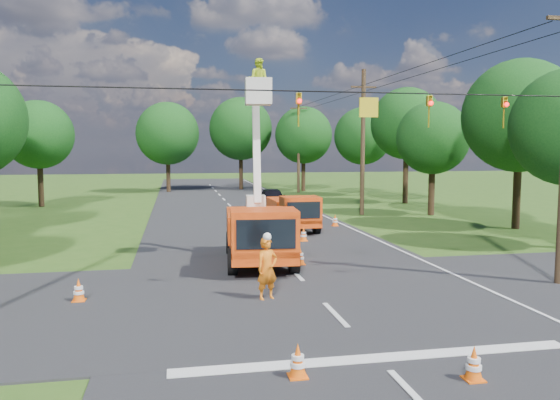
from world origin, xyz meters
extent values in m
plane|color=#305519|center=(0.00, 20.00, 0.00)|extent=(140.00, 140.00, 0.00)
cube|color=black|center=(0.00, 20.00, 0.00)|extent=(12.00, 100.00, 0.06)
cube|color=black|center=(0.00, 2.00, 0.00)|extent=(56.00, 10.00, 0.07)
cube|color=silver|center=(0.00, -3.20, 0.00)|extent=(9.00, 0.45, 0.02)
cube|color=silver|center=(5.60, 20.00, 0.00)|extent=(0.12, 90.00, 0.02)
cube|color=#EE4D10|center=(-0.99, 7.36, 0.78)|extent=(2.88, 6.63, 0.48)
cube|color=#EE4D10|center=(-1.17, 5.05, 1.62)|extent=(2.51, 2.01, 1.62)
cube|color=black|center=(-1.24, 4.14, 1.67)|extent=(2.05, 0.23, 1.02)
cube|color=#EE4D10|center=(-0.92, 8.22, 1.45)|extent=(2.84, 4.18, 1.08)
cylinder|color=black|center=(-2.28, 5.41, 0.50)|extent=(0.42, 1.02, 0.99)
cylinder|color=black|center=(-0.02, 5.23, 0.50)|extent=(0.42, 1.02, 0.99)
cylinder|color=black|center=(-1.95, 9.49, 0.50)|extent=(0.42, 1.02, 0.99)
cylinder|color=black|center=(0.30, 9.31, 0.50)|extent=(0.42, 1.02, 0.99)
cube|color=silver|center=(-0.83, 9.40, 2.26)|extent=(0.87, 0.87, 0.59)
cube|color=silver|center=(-0.87, 8.81, 4.63)|extent=(0.42, 1.46, 4.67)
cube|color=silver|center=(-0.96, 7.68, 6.84)|extent=(1.10, 1.10, 1.02)
imported|color=#C6E526|center=(-0.96, 7.68, 7.31)|extent=(1.00, 0.90, 1.69)
cube|color=#EE4D10|center=(2.22, 15.94, 0.66)|extent=(2.04, 5.51, 0.41)
cube|color=#EE4D10|center=(2.23, 13.97, 1.38)|extent=(2.02, 1.57, 1.38)
cube|color=black|center=(2.23, 13.19, 1.42)|extent=(1.74, 0.06, 0.87)
cube|color=#EE4D10|center=(2.22, 16.68, 1.24)|extent=(2.17, 3.40, 0.92)
cylinder|color=black|center=(1.26, 14.20, 0.42)|extent=(0.30, 0.84, 0.84)
cylinder|color=black|center=(3.19, 14.21, 0.42)|extent=(0.30, 0.84, 0.84)
cylinder|color=black|center=(1.25, 17.68, 0.42)|extent=(0.30, 0.84, 0.84)
cylinder|color=black|center=(3.18, 17.69, 0.42)|extent=(0.30, 0.84, 0.84)
imported|color=orange|center=(-1.57, 1.95, 0.96)|extent=(0.82, 0.69, 1.92)
imported|color=black|center=(3.06, 27.17, 0.79)|extent=(2.24, 4.77, 1.58)
cone|color=#F75E0D|center=(-1.92, -3.80, 0.38)|extent=(0.36, 0.36, 0.70)
cube|color=#F75E0D|center=(-1.92, -3.80, 0.04)|extent=(0.38, 0.38, 0.04)
cylinder|color=white|center=(-1.92, -3.80, 0.44)|extent=(0.26, 0.26, 0.09)
cylinder|color=white|center=(-1.92, -3.80, 0.29)|extent=(0.31, 0.31, 0.09)
cone|color=#F75E0D|center=(1.46, -4.59, 0.38)|extent=(0.36, 0.36, 0.70)
cube|color=#F75E0D|center=(1.46, -4.59, 0.04)|extent=(0.38, 0.38, 0.04)
cylinder|color=white|center=(1.46, -4.59, 0.44)|extent=(0.26, 0.26, 0.09)
cylinder|color=white|center=(1.46, -4.59, 0.29)|extent=(0.31, 0.31, 0.09)
cone|color=#F75E0D|center=(0.52, 6.60, 0.38)|extent=(0.36, 0.36, 0.70)
cube|color=#F75E0D|center=(0.52, 6.60, 0.04)|extent=(0.38, 0.38, 0.04)
cylinder|color=white|center=(0.52, 6.60, 0.44)|extent=(0.26, 0.26, 0.09)
cylinder|color=white|center=(0.52, 6.60, 0.29)|extent=(0.31, 0.31, 0.09)
cone|color=#F75E0D|center=(1.94, 11.96, 0.38)|extent=(0.36, 0.36, 0.70)
cube|color=#F75E0D|center=(1.94, 11.96, 0.04)|extent=(0.38, 0.38, 0.04)
cylinder|color=white|center=(1.94, 11.96, 0.44)|extent=(0.26, 0.26, 0.09)
cylinder|color=white|center=(1.94, 11.96, 0.29)|extent=(0.31, 0.31, 0.09)
cone|color=#F75E0D|center=(-7.17, 2.79, 0.38)|extent=(0.36, 0.36, 0.70)
cube|color=#F75E0D|center=(-7.17, 2.79, 0.04)|extent=(0.38, 0.38, 0.04)
cylinder|color=white|center=(-7.17, 2.79, 0.44)|extent=(0.26, 0.26, 0.09)
cylinder|color=white|center=(-7.17, 2.79, 0.29)|extent=(0.31, 0.31, 0.09)
cone|color=#F75E0D|center=(4.99, 16.76, 0.38)|extent=(0.36, 0.36, 0.70)
cube|color=#F75E0D|center=(4.99, 16.76, 0.04)|extent=(0.38, 0.38, 0.04)
cylinder|color=white|center=(4.99, 16.76, 0.44)|extent=(0.26, 0.26, 0.09)
cylinder|color=white|center=(4.99, 16.76, 0.29)|extent=(0.31, 0.31, 0.09)
cylinder|color=#4C3823|center=(8.50, 22.00, 5.00)|extent=(0.30, 0.30, 10.00)
cube|color=#4C3823|center=(8.50, 22.00, 8.80)|extent=(1.80, 0.12, 0.12)
cylinder|color=#4C3823|center=(8.50, 42.00, 5.00)|extent=(0.30, 0.30, 10.00)
cube|color=#4C3823|center=(8.50, 42.00, 8.80)|extent=(1.80, 0.12, 0.12)
cylinder|color=black|center=(-0.50, 2.00, 6.30)|extent=(18.00, 0.04, 0.04)
cube|color=gold|center=(1.60, 2.00, 5.85)|extent=(0.60, 0.05, 0.60)
imported|color=gold|center=(-0.60, 2.00, 5.75)|extent=(0.16, 0.20, 1.00)
sphere|color=#FF0C0C|center=(-0.60, 1.88, 6.00)|extent=(0.14, 0.14, 0.14)
imported|color=gold|center=(3.60, 2.00, 5.75)|extent=(0.16, 0.20, 1.00)
sphere|color=#FF0C0C|center=(3.60, 1.88, 6.00)|extent=(0.14, 0.14, 0.14)
imported|color=gold|center=(6.20, 2.00, 5.75)|extent=(0.16, 0.20, 1.00)
sphere|color=#FF0C0C|center=(6.20, 1.88, 6.00)|extent=(0.14, 0.14, 0.14)
cylinder|color=#382616|center=(-14.80, 32.00, 2.02)|extent=(0.44, 0.44, 4.05)
sphere|color=#114014|center=(-14.80, 32.00, 5.70)|extent=(5.40, 5.40, 5.40)
cylinder|color=#382616|center=(15.00, 14.00, 2.29)|extent=(0.44, 0.44, 4.58)
sphere|color=#114014|center=(15.00, 14.00, 6.45)|extent=(6.40, 6.40, 6.40)
cylinder|color=#382616|center=(13.20, 21.00, 1.89)|extent=(0.44, 0.44, 3.78)
sphere|color=#114014|center=(13.20, 21.00, 5.33)|extent=(5.00, 5.00, 5.00)
cylinder|color=#382616|center=(14.80, 29.00, 2.38)|extent=(0.44, 0.44, 4.75)
sphere|color=#114014|center=(14.80, 29.00, 6.70)|extent=(6.00, 6.00, 6.00)
cylinder|color=#382616|center=(13.80, 37.00, 2.07)|extent=(0.44, 0.44, 4.14)
sphere|color=#114014|center=(13.80, 37.00, 5.83)|extent=(5.60, 5.60, 5.60)
cylinder|color=#382616|center=(-5.00, 45.00, 2.20)|extent=(0.44, 0.44, 4.40)
sphere|color=#114014|center=(-5.00, 45.00, 6.20)|extent=(6.60, 6.60, 6.60)
cylinder|color=#382616|center=(3.00, 47.00, 2.42)|extent=(0.44, 0.44, 4.84)
sphere|color=#114014|center=(3.00, 47.00, 6.82)|extent=(7.00, 7.00, 7.00)
cylinder|color=#382616|center=(9.50, 44.00, 2.16)|extent=(0.44, 0.44, 4.31)
sphere|color=#114014|center=(9.50, 44.00, 6.08)|extent=(6.20, 6.20, 6.20)
camera|label=1|loc=(-4.26, -14.08, 4.58)|focal=35.00mm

